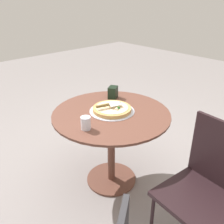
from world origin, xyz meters
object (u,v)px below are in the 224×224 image
(patio_table, at_px, (111,129))
(pizza_server, at_px, (108,105))
(napkin_dispenser, at_px, (113,92))
(pizza_on_tray, at_px, (112,109))
(drinking_cup, at_px, (86,123))
(patio_chair_far, at_px, (207,183))

(patio_table, height_order, pizza_server, pizza_server)
(pizza_server, distance_m, napkin_dispenser, 0.29)
(pizza_on_tray, bearing_deg, napkin_dispenser, -44.38)
(pizza_on_tray, distance_m, drinking_cup, 0.34)
(pizza_on_tray, distance_m, pizza_server, 0.05)
(patio_table, xyz_separation_m, patio_chair_far, (-0.84, -0.02, -0.02))
(drinking_cup, xyz_separation_m, napkin_dispenser, (0.29, -0.52, 0.01))
(drinking_cup, xyz_separation_m, patio_chair_far, (-0.77, -0.32, -0.23))
(patio_table, distance_m, pizza_server, 0.22)
(pizza_server, relative_size, patio_chair_far, 0.24)
(pizza_server, relative_size, napkin_dispenser, 2.02)
(pizza_server, distance_m, patio_chair_far, 0.90)
(pizza_on_tray, height_order, drinking_cup, drinking_cup)
(patio_table, xyz_separation_m, pizza_server, (0.03, 0.01, 0.22))
(pizza_server, height_order, drinking_cup, drinking_cup)
(patio_table, xyz_separation_m, drinking_cup, (-0.07, 0.31, 0.20))
(pizza_on_tray, bearing_deg, patio_chair_far, 179.57)
(pizza_on_tray, height_order, pizza_server, pizza_server)
(pizza_server, bearing_deg, pizza_on_tray, -115.84)
(patio_table, bearing_deg, napkin_dispenser, -45.44)
(patio_chair_far, bearing_deg, pizza_on_tray, -0.43)
(pizza_server, xyz_separation_m, drinking_cup, (-0.10, 0.30, -0.01))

